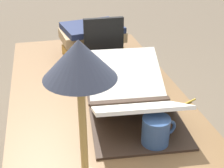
{
  "coord_description": "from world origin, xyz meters",
  "views": [
    {
      "loc": [
        -1.02,
        0.19,
        1.38
      ],
      "look_at": [
        -0.04,
        -0.04,
        0.85
      ],
      "focal_mm": 50.0,
      "sensor_mm": 36.0,
      "label": 1
    }
  ],
  "objects_px": {
    "book_standing_upright": "(104,43)",
    "book_stack_tall": "(92,39)",
    "reading_lamp": "(80,77)",
    "coffee_mug": "(156,131)",
    "open_book": "(130,96)",
    "pencil": "(181,106)"
  },
  "relations": [
    {
      "from": "book_standing_upright",
      "to": "book_stack_tall",
      "type": "bearing_deg",
      "value": 11.49
    },
    {
      "from": "reading_lamp",
      "to": "coffee_mug",
      "type": "distance_m",
      "value": 0.38
    },
    {
      "from": "book_stack_tall",
      "to": "coffee_mug",
      "type": "bearing_deg",
      "value": -175.4
    },
    {
      "from": "open_book",
      "to": "book_standing_upright",
      "type": "height_order",
      "value": "book_standing_upright"
    },
    {
      "from": "book_stack_tall",
      "to": "reading_lamp",
      "type": "relative_size",
      "value": 0.79
    },
    {
      "from": "open_book",
      "to": "book_stack_tall",
      "type": "height_order",
      "value": "book_stack_tall"
    },
    {
      "from": "book_stack_tall",
      "to": "book_standing_upright",
      "type": "bearing_deg",
      "value": -169.75
    },
    {
      "from": "open_book",
      "to": "pencil",
      "type": "relative_size",
      "value": 4.15
    },
    {
      "from": "pencil",
      "to": "reading_lamp",
      "type": "bearing_deg",
      "value": 127.62
    },
    {
      "from": "coffee_mug",
      "to": "book_stack_tall",
      "type": "bearing_deg",
      "value": 4.6
    },
    {
      "from": "open_book",
      "to": "book_standing_upright",
      "type": "relative_size",
      "value": 2.59
    },
    {
      "from": "coffee_mug",
      "to": "book_standing_upright",
      "type": "bearing_deg",
      "value": 3.15
    },
    {
      "from": "open_book",
      "to": "reading_lamp",
      "type": "xyz_separation_m",
      "value": [
        -0.37,
        0.22,
        0.28
      ]
    },
    {
      "from": "reading_lamp",
      "to": "pencil",
      "type": "xyz_separation_m",
      "value": [
        0.31,
        -0.4,
        -0.32
      ]
    },
    {
      "from": "open_book",
      "to": "coffee_mug",
      "type": "xyz_separation_m",
      "value": [
        -0.24,
        -0.01,
        0.01
      ]
    },
    {
      "from": "book_standing_upright",
      "to": "coffee_mug",
      "type": "distance_m",
      "value": 0.6
    },
    {
      "from": "book_stack_tall",
      "to": "book_standing_upright",
      "type": "distance_m",
      "value": 0.16
    },
    {
      "from": "book_standing_upright",
      "to": "pencil",
      "type": "height_order",
      "value": "book_standing_upright"
    },
    {
      "from": "pencil",
      "to": "open_book",
      "type": "bearing_deg",
      "value": 73.01
    },
    {
      "from": "book_standing_upright",
      "to": "pencil",
      "type": "relative_size",
      "value": 1.6
    },
    {
      "from": "reading_lamp",
      "to": "pencil",
      "type": "height_order",
      "value": "reading_lamp"
    },
    {
      "from": "book_stack_tall",
      "to": "reading_lamp",
      "type": "xyz_separation_m",
      "value": [
        -0.88,
        0.17,
        0.24
      ]
    }
  ]
}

